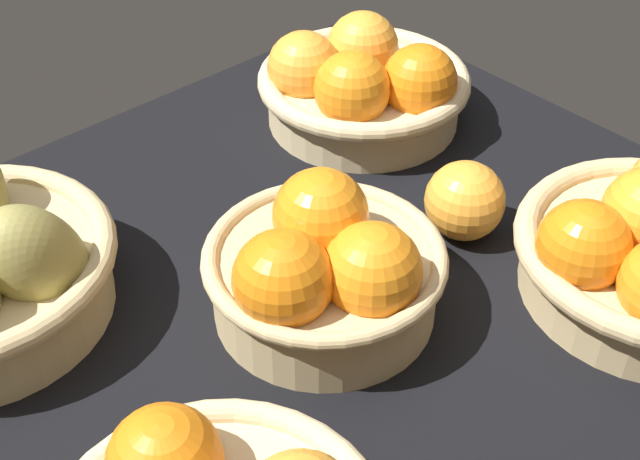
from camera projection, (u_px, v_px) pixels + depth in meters
market_tray at (305, 305)px, 78.05cm from camera, size 84.00×72.00×3.00cm
basket_near_left at (362, 85)px, 95.35cm from camera, size 23.19×23.19×11.09cm
basket_center at (326, 269)px, 71.84cm from camera, size 20.30×20.30×12.76cm
loose_orange_front_gap at (465, 201)px, 81.13cm from camera, size 7.50×7.50×7.50cm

